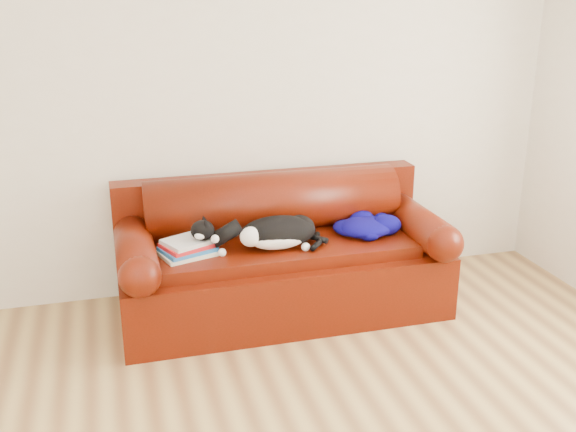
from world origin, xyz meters
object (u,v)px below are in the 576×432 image
object	(u,v)px
book_stack	(188,247)
cat	(277,233)
blanket	(367,225)
sofa_base	(282,277)

from	to	relation	value
book_stack	cat	world-z (taller)	cat
blanket	cat	bearing A→B (deg)	-172.54
book_stack	blanket	xyz separation A→B (m)	(1.19, 0.05, 0.01)
book_stack	blanket	size ratio (longest dim) A/B	0.77
sofa_base	blanket	world-z (taller)	blanket
sofa_base	book_stack	xyz separation A→B (m)	(-0.62, -0.09, 0.31)
cat	blanket	distance (m)	0.64
book_stack	blanket	bearing A→B (deg)	2.31
blanket	sofa_base	bearing A→B (deg)	175.94
cat	book_stack	bearing A→B (deg)	170.76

